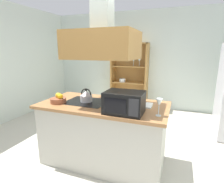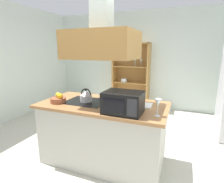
{
  "view_description": "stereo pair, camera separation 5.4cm",
  "coord_description": "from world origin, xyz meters",
  "px_view_note": "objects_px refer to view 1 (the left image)",
  "views": [
    {
      "loc": [
        0.75,
        -2.21,
        1.64
      ],
      "look_at": [
        -0.23,
        0.39,
        1.0
      ],
      "focal_mm": 28.91,
      "sensor_mm": 36.0,
      "label": 1
    },
    {
      "loc": [
        0.8,
        -2.19,
        1.64
      ],
      "look_at": [
        -0.23,
        0.39,
        1.0
      ],
      "focal_mm": 28.91,
      "sensor_mm": 36.0,
      "label": 2
    }
  ],
  "objects_px": {
    "dish_cabinet": "(129,79)",
    "cutting_board": "(140,105)",
    "fruit_bowl": "(58,99)",
    "microwave": "(124,102)",
    "kettle": "(86,96)",
    "wine_glass_on_counter": "(159,103)"
  },
  "relations": [
    {
      "from": "dish_cabinet",
      "to": "kettle",
      "type": "relative_size",
      "value": 9.38
    },
    {
      "from": "dish_cabinet",
      "to": "cutting_board",
      "type": "height_order",
      "value": "dish_cabinet"
    },
    {
      "from": "dish_cabinet",
      "to": "fruit_bowl",
      "type": "relative_size",
      "value": 8.26
    },
    {
      "from": "dish_cabinet",
      "to": "fruit_bowl",
      "type": "xyz_separation_m",
      "value": [
        -0.25,
        -2.93,
        0.14
      ]
    },
    {
      "from": "dish_cabinet",
      "to": "wine_glass_on_counter",
      "type": "distance_m",
      "value": 3.19
    },
    {
      "from": "kettle",
      "to": "cutting_board",
      "type": "xyz_separation_m",
      "value": [
        0.77,
        0.1,
        -0.07
      ]
    },
    {
      "from": "kettle",
      "to": "cutting_board",
      "type": "relative_size",
      "value": 0.57
    },
    {
      "from": "cutting_board",
      "to": "fruit_bowl",
      "type": "bearing_deg",
      "value": -165.3
    },
    {
      "from": "cutting_board",
      "to": "wine_glass_on_counter",
      "type": "relative_size",
      "value": 1.65
    },
    {
      "from": "kettle",
      "to": "microwave",
      "type": "distance_m",
      "value": 0.7
    },
    {
      "from": "kettle",
      "to": "wine_glass_on_counter",
      "type": "distance_m",
      "value": 1.08
    },
    {
      "from": "microwave",
      "to": "fruit_bowl",
      "type": "xyz_separation_m",
      "value": [
        -1.0,
        0.07,
        -0.08
      ]
    },
    {
      "from": "microwave",
      "to": "fruit_bowl",
      "type": "distance_m",
      "value": 1.01
    },
    {
      "from": "microwave",
      "to": "wine_glass_on_counter",
      "type": "relative_size",
      "value": 2.23
    },
    {
      "from": "dish_cabinet",
      "to": "wine_glass_on_counter",
      "type": "bearing_deg",
      "value": -68.77
    },
    {
      "from": "dish_cabinet",
      "to": "cutting_board",
      "type": "xyz_separation_m",
      "value": [
        0.86,
        -2.64,
        0.1
      ]
    },
    {
      "from": "dish_cabinet",
      "to": "wine_glass_on_counter",
      "type": "relative_size",
      "value": 8.88
    },
    {
      "from": "microwave",
      "to": "wine_glass_on_counter",
      "type": "distance_m",
      "value": 0.4
    },
    {
      "from": "microwave",
      "to": "wine_glass_on_counter",
      "type": "bearing_deg",
      "value": 4.84
    },
    {
      "from": "dish_cabinet",
      "to": "cutting_board",
      "type": "distance_m",
      "value": 2.78
    },
    {
      "from": "kettle",
      "to": "fruit_bowl",
      "type": "xyz_separation_m",
      "value": [
        -0.35,
        -0.19,
        -0.03
      ]
    },
    {
      "from": "dish_cabinet",
      "to": "kettle",
      "type": "distance_m",
      "value": 2.75
    }
  ]
}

